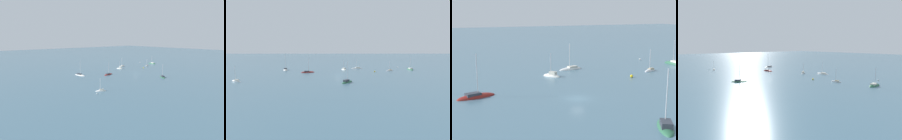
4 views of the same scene
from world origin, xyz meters
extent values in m
plane|color=slate|center=(0.00, 0.00, 0.00)|extent=(600.00, 600.00, 0.00)
ellipsoid|color=#2D6647|center=(-46.16, -21.48, 0.00)|extent=(2.56, 7.73, 1.89)
cube|color=silver|center=(-46.17, -20.87, 0.87)|extent=(1.73, 2.80, 0.71)
cylinder|color=#B2B2B7|center=(-46.15, -21.86, 4.01)|extent=(0.14, 0.14, 6.99)
ellipsoid|color=white|center=(42.58, 17.05, 0.00)|extent=(5.12, 3.39, 1.47)
cube|color=beige|center=(42.22, 17.22, 0.68)|extent=(2.04, 1.63, 0.56)
cylinder|color=silver|center=(42.81, 16.94, 3.38)|extent=(0.14, 0.14, 5.95)
ellipsoid|color=silver|center=(-31.47, -15.77, 0.00)|extent=(4.99, 2.57, 1.28)
cube|color=tan|center=(-31.84, -15.88, 0.60)|extent=(1.92, 1.34, 0.49)
cylinder|color=silver|center=(-31.24, -15.70, 3.22)|extent=(0.14, 0.14, 5.73)
ellipsoid|color=white|center=(32.74, -19.46, 0.00)|extent=(4.54, 9.08, 1.50)
cube|color=#333842|center=(32.91, -20.14, 0.82)|extent=(2.44, 3.48, 0.81)
cylinder|color=silver|center=(32.63, -19.04, 5.15)|extent=(0.14, 0.14, 9.48)
ellipsoid|color=maroon|center=(16.99, -9.17, 0.00)|extent=(7.94, 4.04, 1.46)
cube|color=#333842|center=(17.58, -9.04, 0.70)|extent=(3.04, 2.26, 0.59)
cylinder|color=silver|center=(16.62, -9.25, 4.38)|extent=(0.14, 0.14, 7.96)
ellipsoid|color=white|center=(-12.93, -27.88, 0.00)|extent=(7.81, 3.37, 1.36)
cube|color=beige|center=(-13.53, -27.98, 0.65)|extent=(2.94, 1.91, 0.54)
cylinder|color=silver|center=(-12.56, -27.81, 3.85)|extent=(0.14, 0.14, 6.96)
ellipsoid|color=#2D6647|center=(-3.89, 18.80, 0.00)|extent=(5.87, 7.04, 1.22)
cube|color=#333842|center=(-3.56, 19.27, 0.77)|extent=(2.71, 2.96, 0.87)
cylinder|color=silver|center=(-4.09, 18.51, 4.39)|extent=(0.14, 0.14, 8.11)
ellipsoid|color=white|center=(-3.93, -20.88, 0.00)|extent=(4.07, 4.98, 1.62)
cube|color=beige|center=(-4.14, -20.56, 0.89)|extent=(1.95, 2.11, 0.88)
cylinder|color=#B2B2B7|center=(-3.79, -21.08, 3.21)|extent=(0.14, 0.14, 5.54)
sphere|color=white|center=(-42.25, -33.09, 0.29)|extent=(0.58, 0.58, 0.58)
sphere|color=yellow|center=(-21.40, -11.07, 0.37)|extent=(0.75, 0.75, 0.75)
camera|label=1|loc=(88.62, 80.12, 24.59)|focal=28.00mm
camera|label=2|loc=(-0.16, 88.89, 14.32)|focal=28.00mm
camera|label=3|loc=(27.21, 49.90, 15.96)|focal=50.00mm
camera|label=4|loc=(-79.27, 49.23, 16.57)|focal=28.00mm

